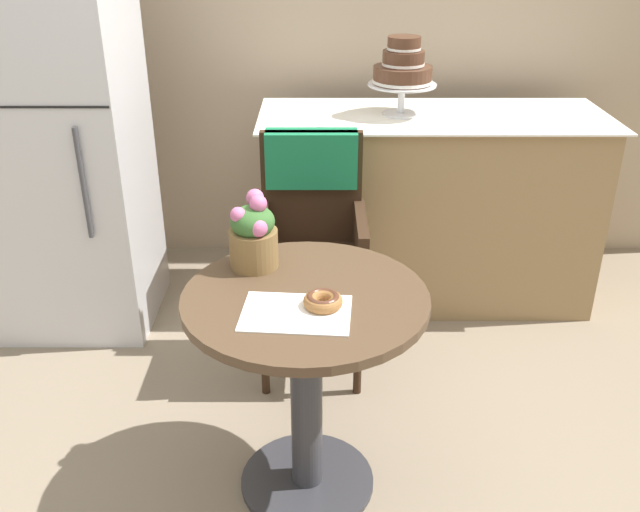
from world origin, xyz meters
TOP-DOWN VIEW (x-y plane):
  - ground_plane at (0.00, 0.00)m, footprint 8.00×8.00m
  - cafe_table at (0.00, 0.00)m, footprint 0.72×0.72m
  - wicker_chair at (0.01, 0.77)m, footprint 0.42×0.45m
  - paper_napkin at (-0.02, -0.11)m, footprint 0.32×0.24m
  - donut_front at (0.05, -0.07)m, footprint 0.11×0.11m
  - flower_vase at (-0.16, 0.18)m, footprint 0.15×0.15m
  - display_counter at (0.55, 1.30)m, footprint 1.56×0.62m
  - tiered_cake_stand at (0.40, 1.30)m, footprint 0.30×0.30m
  - refrigerator at (-1.05, 1.10)m, footprint 0.64×0.63m

SIDE VIEW (x-z plane):
  - ground_plane at x=0.00m, z-range 0.00..0.00m
  - display_counter at x=0.55m, z-range 0.00..0.90m
  - cafe_table at x=0.00m, z-range 0.15..0.87m
  - wicker_chair at x=0.01m, z-range 0.16..1.12m
  - paper_napkin at x=-0.02m, z-range 0.72..0.72m
  - donut_front at x=0.05m, z-range 0.72..0.76m
  - flower_vase at x=-0.16m, z-range 0.71..0.95m
  - refrigerator at x=-1.05m, z-range 0.00..1.70m
  - tiered_cake_stand at x=0.40m, z-range 0.93..1.27m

